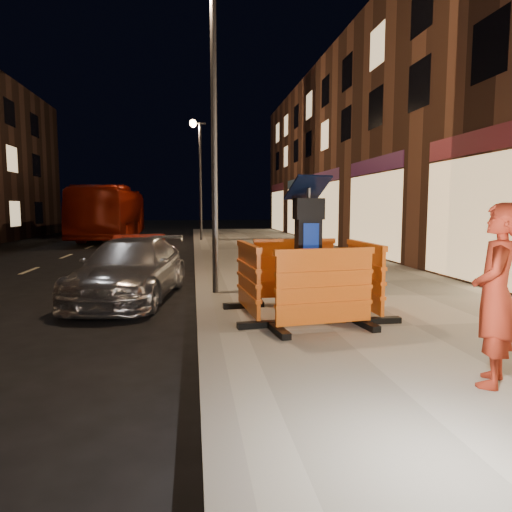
{
  "coord_description": "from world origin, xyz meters",
  "views": [
    {
      "loc": [
        -0.19,
        -6.14,
        1.88
      ],
      "look_at": [
        0.8,
        1.0,
        1.1
      ],
      "focal_mm": 32.0,
      "sensor_mm": 36.0,
      "label": 1
    }
  ],
  "objects": [
    {
      "name": "barrier_kerbside",
      "position": [
        0.66,
        0.85,
        0.73
      ],
      "size": [
        0.74,
        1.54,
        1.16
      ],
      "primitive_type": "cube",
      "rotation": [
        0.0,
        0.0,
        1.66
      ],
      "color": "orange",
      "rests_on": "sidewalk"
    },
    {
      "name": "kerb",
      "position": [
        0.0,
        0.0,
        0.07
      ],
      "size": [
        0.3,
        60.0,
        0.15
      ],
      "primitive_type": "cube",
      "color": "slate",
      "rests_on": "ground"
    },
    {
      "name": "sidewalk",
      "position": [
        3.0,
        0.0,
        0.07
      ],
      "size": [
        6.0,
        60.0,
        0.15
      ],
      "primitive_type": "cube",
      "color": "gray",
      "rests_on": "ground"
    },
    {
      "name": "barrier_front",
      "position": [
        1.61,
        -0.1,
        0.73
      ],
      "size": [
        1.56,
        0.81,
        1.16
      ],
      "primitive_type": "cube",
      "rotation": [
        0.0,
        0.0,
        0.14
      ],
      "color": "orange",
      "rests_on": "sidewalk"
    },
    {
      "name": "parking_kiosk",
      "position": [
        1.61,
        0.85,
        1.19
      ],
      "size": [
        0.69,
        0.69,
        2.08
      ],
      "primitive_type": "cube",
      "rotation": [
        0.0,
        0.0,
        0.05
      ],
      "color": "black",
      "rests_on": "sidewalk"
    },
    {
      "name": "street_lamp_far",
      "position": [
        0.25,
        18.0,
        3.15
      ],
      "size": [
        0.12,
        0.12,
        6.0
      ],
      "primitive_type": "cylinder",
      "color": "#3F3F44",
      "rests_on": "sidewalk"
    },
    {
      "name": "car_red",
      "position": [
        -1.5,
        5.35,
        0.0
      ],
      "size": [
        1.46,
        3.65,
        1.18
      ],
      "primitive_type": "imported",
      "rotation": [
        0.0,
        0.0,
        0.06
      ],
      "color": "maroon",
      "rests_on": "ground"
    },
    {
      "name": "bus_doubledecker",
      "position": [
        -4.84,
        21.15,
        0.0
      ],
      "size": [
        2.57,
        10.91,
        3.04
      ],
      "primitive_type": "imported",
      "rotation": [
        0.0,
        0.0,
        -0.0
      ],
      "color": "maroon",
      "rests_on": "ground"
    },
    {
      "name": "barrier_back",
      "position": [
        1.61,
        1.8,
        0.73
      ],
      "size": [
        1.49,
        0.62,
        1.16
      ],
      "primitive_type": "cube",
      "rotation": [
        0.0,
        0.0,
        -0.0
      ],
      "color": "orange",
      "rests_on": "sidewalk"
    },
    {
      "name": "ground_plane",
      "position": [
        0.0,
        0.0,
        0.0
      ],
      "size": [
        120.0,
        120.0,
        0.0
      ],
      "primitive_type": "plane",
      "color": "black",
      "rests_on": "ground"
    },
    {
      "name": "barrier_bldgside",
      "position": [
        2.56,
        0.85,
        0.73
      ],
      "size": [
        0.64,
        1.5,
        1.16
      ],
      "primitive_type": "cube",
      "rotation": [
        0.0,
        0.0,
        1.59
      ],
      "color": "orange",
      "rests_on": "sidewalk"
    },
    {
      "name": "man",
      "position": [
        2.68,
        -2.19,
        1.03
      ],
      "size": [
        0.73,
        0.77,
        1.77
      ],
      "primitive_type": "imported",
      "rotation": [
        0.0,
        0.0,
        -2.24
      ],
      "color": "maroon",
      "rests_on": "sidewalk"
    },
    {
      "name": "street_lamp_mid",
      "position": [
        0.25,
        3.0,
        3.15
      ],
      "size": [
        0.12,
        0.12,
        6.0
      ],
      "primitive_type": "cylinder",
      "color": "#3F3F44",
      "rests_on": "sidewalk"
    },
    {
      "name": "car_silver",
      "position": [
        -1.46,
        3.3,
        0.0
      ],
      "size": [
        2.33,
        4.43,
        1.22
      ],
      "primitive_type": "imported",
      "rotation": [
        0.0,
        0.0,
        -0.15
      ],
      "color": "#BCBCC1",
      "rests_on": "ground"
    }
  ]
}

